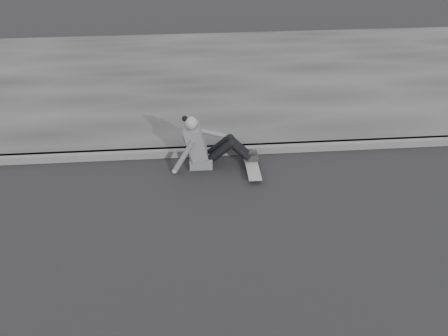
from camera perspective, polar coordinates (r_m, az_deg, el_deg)
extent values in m
plane|color=black|center=(6.62, 16.46, -9.32)|extent=(80.00, 80.00, 0.00)
cube|color=#545454|center=(8.56, 11.03, 2.48)|extent=(24.00, 0.16, 0.12)
cube|color=#343434|center=(11.20, 7.23, 10.30)|extent=(24.00, 6.00, 0.12)
cylinder|color=gray|center=(7.64, 2.94, -1.26)|extent=(0.03, 0.05, 0.05)
cylinder|color=gray|center=(7.65, 4.05, -1.21)|extent=(0.03, 0.05, 0.05)
cylinder|color=gray|center=(8.07, 2.47, 0.80)|extent=(0.03, 0.05, 0.05)
cylinder|color=gray|center=(8.09, 3.53, 0.85)|extent=(0.03, 0.05, 0.05)
cube|color=#303032|center=(7.63, 3.50, -1.06)|extent=(0.16, 0.04, 0.03)
cube|color=#303032|center=(8.06, 3.00, 0.99)|extent=(0.16, 0.04, 0.03)
cube|color=slate|center=(7.83, 3.25, 0.15)|extent=(0.20, 0.78, 0.02)
cube|color=#545456|center=(7.98, -2.69, 0.92)|extent=(0.36, 0.34, 0.18)
cube|color=#545456|center=(7.80, -3.27, 3.02)|extent=(0.37, 0.40, 0.57)
cube|color=#545456|center=(7.74, -4.26, 3.74)|extent=(0.14, 0.30, 0.20)
cylinder|color=gray|center=(7.68, -3.69, 4.55)|extent=(0.09, 0.09, 0.08)
sphere|color=gray|center=(7.64, -3.79, 5.14)|extent=(0.20, 0.20, 0.20)
sphere|color=black|center=(7.63, -4.50, 5.65)|extent=(0.09, 0.09, 0.09)
cylinder|color=black|center=(7.81, -0.39, 1.89)|extent=(0.43, 0.13, 0.39)
cylinder|color=black|center=(7.97, -0.49, 2.55)|extent=(0.43, 0.13, 0.39)
cylinder|color=black|center=(7.84, 1.80, 1.95)|extent=(0.35, 0.11, 0.36)
cylinder|color=black|center=(7.99, 1.66, 2.61)|extent=(0.35, 0.11, 0.36)
sphere|color=black|center=(7.75, 0.83, 2.80)|extent=(0.13, 0.13, 0.13)
sphere|color=black|center=(7.91, 0.70, 3.45)|extent=(0.13, 0.13, 0.13)
cube|color=#252525|center=(7.94, 3.11, 1.03)|extent=(0.24, 0.08, 0.07)
cube|color=#252525|center=(8.09, 2.95, 1.70)|extent=(0.24, 0.08, 0.07)
cylinder|color=#545456|center=(7.69, -4.67, 1.27)|extent=(0.38, 0.08, 0.58)
sphere|color=gray|center=(7.82, -5.68, -0.38)|extent=(0.08, 0.08, 0.08)
cylinder|color=#545456|center=(7.92, -1.58, 4.04)|extent=(0.48, 0.08, 0.21)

